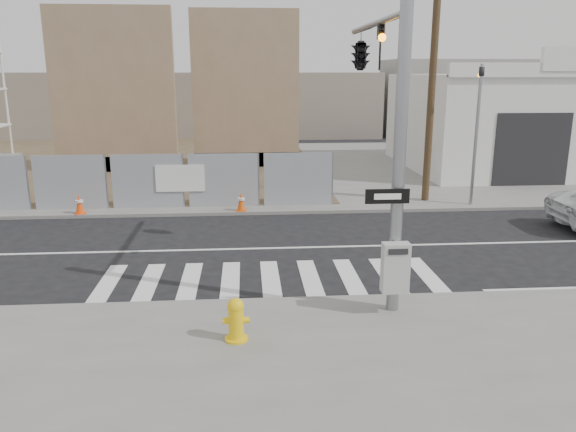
{
  "coord_description": "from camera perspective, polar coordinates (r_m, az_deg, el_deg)",
  "views": [
    {
      "loc": [
        -0.56,
        -15.73,
        5.03
      ],
      "look_at": [
        0.51,
        -1.65,
        1.4
      ],
      "focal_mm": 35.0,
      "sensor_mm": 36.0,
      "label": 1
    }
  ],
  "objects": [
    {
      "name": "traffic_cone_c",
      "position": [
        21.31,
        -20.42,
        1.13
      ],
      "size": [
        0.46,
        0.46,
        0.71
      ],
      "rotation": [
        0.0,
        0.0,
        0.33
      ],
      "color": "#F9460D",
      "rests_on": "sidewalk_far"
    },
    {
      "name": "signal_pole",
      "position": [
        14.03,
        8.48,
        13.25
      ],
      "size": [
        0.96,
        5.87,
        7.0
      ],
      "color": "gray",
      "rests_on": "sidewalk_near"
    },
    {
      "name": "utility_pole_right",
      "position": [
        22.38,
        14.53,
        14.42
      ],
      "size": [
        1.6,
        0.28,
        10.0
      ],
      "color": "#473721",
      "rests_on": "sidewalk_far"
    },
    {
      "name": "auto_shop",
      "position": [
        32.28,
        22.78,
        8.88
      ],
      "size": [
        12.0,
        10.2,
        5.95
      ],
      "color": "silver",
      "rests_on": "sidewalk_far"
    },
    {
      "name": "ground",
      "position": [
        16.53,
        -2.18,
        -3.31
      ],
      "size": [
        100.0,
        100.0,
        0.0
      ],
      "primitive_type": "plane",
      "color": "black",
      "rests_on": "ground"
    },
    {
      "name": "traffic_cone_d",
      "position": [
        20.47,
        -4.79,
        1.45
      ],
      "size": [
        0.39,
        0.39,
        0.69
      ],
      "rotation": [
        0.0,
        0.0,
        -0.13
      ],
      "color": "#E24E0B",
      "rests_on": "sidewalk_far"
    },
    {
      "name": "fire_hydrant",
      "position": [
        10.73,
        -5.31,
        -10.43
      ],
      "size": [
        0.51,
        0.47,
        0.84
      ],
      "rotation": [
        0.0,
        0.0,
        0.06
      ],
      "color": "yellow",
      "rests_on": "sidewalk_near"
    },
    {
      "name": "far_signal_pole",
      "position": [
        22.12,
        18.73,
        9.65
      ],
      "size": [
        0.16,
        0.2,
        5.6
      ],
      "color": "gray",
      "rests_on": "sidewalk_far"
    },
    {
      "name": "concrete_wall_right",
      "position": [
        29.86,
        -4.29,
        11.2
      ],
      "size": [
        5.5,
        1.3,
        8.0
      ],
      "color": "#7D674B",
      "rests_on": "sidewalk_far"
    },
    {
      "name": "sidewalk_far",
      "position": [
        30.15,
        -3.22,
        4.9
      ],
      "size": [
        50.0,
        20.0,
        0.12
      ],
      "primitive_type": "cube",
      "color": "slate",
      "rests_on": "ground"
    },
    {
      "name": "concrete_wall_left",
      "position": [
        29.57,
        -17.21,
        10.58
      ],
      "size": [
        6.0,
        1.3,
        8.0
      ],
      "color": "#7D674B",
      "rests_on": "sidewalk_far"
    }
  ]
}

